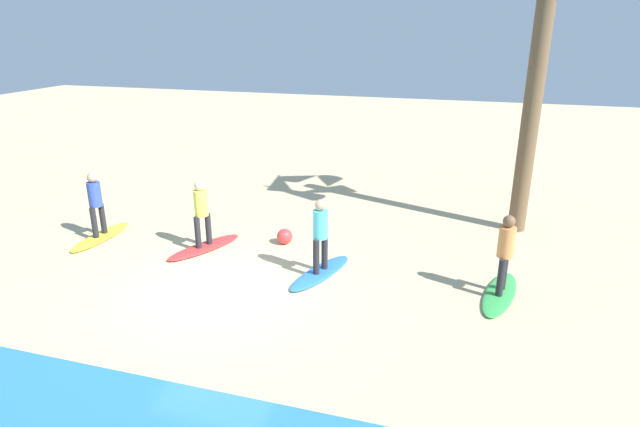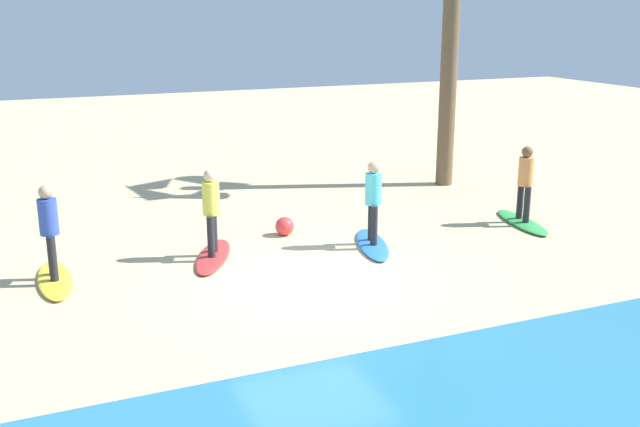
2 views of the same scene
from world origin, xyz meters
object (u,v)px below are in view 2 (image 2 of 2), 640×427
surfboard_red (213,256)px  surfer_red (211,206)px  surfer_green (525,178)px  surfboard_blue (372,244)px  beach_ball (285,226)px  surfer_yellow (49,225)px  surfboard_green (522,222)px  surfboard_yellow (55,280)px  surfer_blue (373,196)px

surfboard_red → surfer_red: bearing=24.2°
surfer_green → surfer_red: bearing=-3.4°
surfer_green → surfboard_blue: surfer_green is taller
beach_ball → surfer_yellow: bearing=12.4°
surfboard_green → surfboard_red: same height
surfboard_green → surfer_green: 0.99m
surfer_red → beach_ball: (-1.77, -0.86, -0.84)m
surfboard_green → surfboard_yellow: (9.72, -0.26, 0.00)m
surfboard_yellow → surfer_yellow: surfer_yellow is taller
surfboard_yellow → surfer_blue: bearing=87.1°
surfer_blue → surfboard_green: bearing=-178.2°
surfer_green → surfer_yellow: bearing=-1.5°
surfer_green → surfer_yellow: (9.72, -0.26, 0.00)m
surfer_blue → beach_ball: (1.34, -1.39, -0.84)m
surfboard_blue → surfer_red: bearing=-81.9°
surfboard_blue → beach_ball: 1.94m
surfboard_yellow → surfboard_blue: bearing=87.1°
surfer_red → surfer_blue: bearing=170.4°
surfboard_blue → beach_ball: size_ratio=5.39×
surfer_red → surfer_yellow: 2.87m
surfboard_blue → surfboard_red: bearing=-81.9°
surfboard_blue → beach_ball: beach_ball is taller
surfboard_blue → surfer_blue: size_ratio=1.28×
surfboard_blue → surfer_yellow: (5.97, -0.38, 0.99)m
surfer_red → surfboard_yellow: bearing=3.0°
surfer_red → surfer_yellow: bearing=3.0°
surfboard_red → surfer_blue: bearing=104.6°
surfer_green → surfer_red: (6.86, -0.41, 0.00)m
surfer_blue → surfboard_red: (3.11, -0.53, -0.99)m
surfer_yellow → beach_ball: surfer_yellow is taller
surfboard_red → surfer_green: bearing=110.8°
surfer_blue → beach_ball: surfer_blue is taller
surfboard_red → surfer_yellow: size_ratio=1.28×
surfboard_green → surfer_red: bearing=-82.5°
surfboard_red → beach_ball: size_ratio=5.39×
surfboard_red → surfer_red: surfer_red is taller
surfboard_green → surfer_yellow: bearing=-80.6°
surfer_green → surfer_red: 6.87m
surfer_blue → surfer_red: same height
surfboard_green → surfer_yellow: 9.77m
surfboard_green → surfboard_red: bearing=-82.5°
surfboard_red → beach_ball: bearing=140.3°
surfboard_red → surfboard_yellow: (2.86, 0.15, 0.00)m
surfboard_green → surfboard_yellow: same height
surfboard_red → surfer_yellow: bearing=-62.8°
surfboard_green → beach_ball: size_ratio=5.39×
surfer_blue → surfer_yellow: 5.98m
surfboard_red → surfboard_yellow: size_ratio=1.00×
surfer_green → surfboard_red: 6.94m
surfer_blue → surfer_yellow: same height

